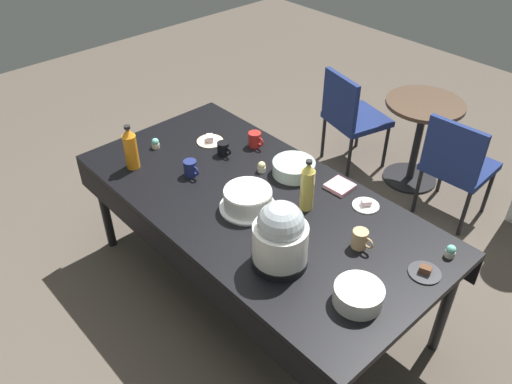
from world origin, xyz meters
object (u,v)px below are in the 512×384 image
(dessert_plate_cream, at_px, (210,140))
(cupcake_lemon, at_px, (262,167))
(cupcake_mint, at_px, (155,143))
(maroon_chair_left, at_px, (351,114))
(coffee_mug_red, at_px, (255,139))
(coffee_mug_tan, at_px, (360,239))
(frosted_layer_cake, at_px, (248,199))
(ceramic_snack_bowl, at_px, (358,295))
(glass_salad_bowl, at_px, (294,168))
(dessert_plate_charcoal, at_px, (425,272))
(soda_bottle_ginger_ale, at_px, (307,186))
(coffee_mug_navy, at_px, (191,168))
(maroon_chair_right, at_px, (457,163))
(dessert_plate_white, at_px, (366,205))
(coffee_mug_black, at_px, (223,149))
(round_cafe_table, at_px, (420,128))
(slow_cooker, at_px, (280,237))
(potluck_table, at_px, (256,208))
(soda_bottle_orange_juice, at_px, (131,148))
(cupcake_vanilla, at_px, (451,251))

(dessert_plate_cream, relative_size, cupcake_lemon, 2.60)
(cupcake_mint, distance_m, maroon_chair_left, 1.73)
(coffee_mug_red, xyz_separation_m, coffee_mug_tan, (1.07, -0.25, 0.00))
(cupcake_mint, relative_size, coffee_mug_tan, 0.55)
(frosted_layer_cake, distance_m, ceramic_snack_bowl, 0.84)
(glass_salad_bowl, xyz_separation_m, coffee_mug_red, (-0.39, 0.04, 0.01))
(dessert_plate_charcoal, distance_m, soda_bottle_ginger_ale, 0.74)
(ceramic_snack_bowl, distance_m, coffee_mug_navy, 1.30)
(glass_salad_bowl, bearing_deg, maroon_chair_right, 70.48)
(maroon_chair_right, bearing_deg, dessert_plate_cream, -127.71)
(dessert_plate_cream, height_order, cupcake_mint, cupcake_mint)
(frosted_layer_cake, distance_m, dessert_plate_white, 0.66)
(dessert_plate_cream, xyz_separation_m, coffee_mug_red, (0.24, 0.19, 0.04))
(coffee_mug_black, bearing_deg, maroon_chair_left, 93.38)
(coffee_mug_tan, relative_size, round_cafe_table, 0.17)
(coffee_mug_tan, bearing_deg, glass_salad_bowl, 162.43)
(cupcake_mint, relative_size, coffee_mug_red, 0.54)
(cupcake_mint, height_order, maroon_chair_right, maroon_chair_right)
(frosted_layer_cake, height_order, dessert_plate_cream, frosted_layer_cake)
(slow_cooker, distance_m, maroon_chair_left, 2.14)
(ceramic_snack_bowl, relative_size, dessert_plate_white, 1.50)
(potluck_table, xyz_separation_m, frosted_layer_cake, (0.03, -0.09, 0.12))
(ceramic_snack_bowl, xyz_separation_m, cupcake_mint, (-1.71, 0.06, -0.01))
(potluck_table, distance_m, soda_bottle_orange_juice, 0.84)
(glass_salad_bowl, distance_m, cupcake_mint, 0.93)
(ceramic_snack_bowl, relative_size, cupcake_vanilla, 3.34)
(coffee_mug_navy, bearing_deg, cupcake_mint, 177.80)
(frosted_layer_cake, bearing_deg, potluck_table, 107.83)
(frosted_layer_cake, xyz_separation_m, dessert_plate_cream, (-0.69, 0.28, -0.05))
(dessert_plate_white, xyz_separation_m, cupcake_mint, (-1.30, -0.52, 0.02))
(glass_salad_bowl, bearing_deg, dessert_plate_cream, -166.97)
(soda_bottle_orange_juice, relative_size, coffee_mug_navy, 2.36)
(soda_bottle_orange_juice, bearing_deg, slow_cooker, 4.03)
(soda_bottle_orange_juice, bearing_deg, glass_salad_bowl, 43.38)
(cupcake_vanilla, bearing_deg, dessert_plate_charcoal, -94.58)
(maroon_chair_right, bearing_deg, coffee_mug_navy, -116.37)
(soda_bottle_ginger_ale, bearing_deg, round_cafe_table, 100.07)
(dessert_plate_white, distance_m, maroon_chair_left, 1.57)
(slow_cooker, xyz_separation_m, soda_bottle_orange_juice, (-1.20, -0.08, -0.03))
(glass_salad_bowl, bearing_deg, soda_bottle_ginger_ale, -33.51)
(dessert_plate_charcoal, distance_m, dessert_plate_white, 0.55)
(coffee_mug_navy, bearing_deg, dessert_plate_cream, 124.93)
(coffee_mug_red, bearing_deg, cupcake_vanilla, 0.89)
(dessert_plate_charcoal, xyz_separation_m, cupcake_vanilla, (0.02, 0.19, 0.02))
(dessert_plate_white, height_order, coffee_mug_red, coffee_mug_red)
(coffee_mug_navy, height_order, round_cafe_table, coffee_mug_navy)
(dessert_plate_white, xyz_separation_m, coffee_mug_black, (-0.94, -0.25, 0.03))
(ceramic_snack_bowl, bearing_deg, cupcake_vanilla, 78.15)
(cupcake_mint, xyz_separation_m, coffee_mug_red, (0.42, 0.49, 0.02))
(cupcake_lemon, bearing_deg, maroon_chair_left, 105.83)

